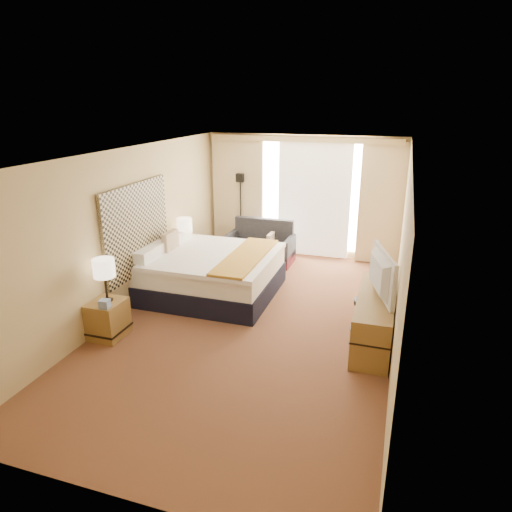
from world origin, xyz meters
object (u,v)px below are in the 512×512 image
(lamp_right, at_px, (184,225))
(television, at_px, (375,274))
(nightstand_left, at_px, (108,319))
(media_dresser, at_px, (375,318))
(loveseat, at_px, (261,248))
(floor_lamp, at_px, (240,197))
(lamp_left, at_px, (104,269))
(bed, at_px, (211,272))
(nightstand_right, at_px, (185,263))
(desk_chair, at_px, (372,304))

(lamp_right, relative_size, television, 0.55)
(nightstand_left, bearing_deg, television, 16.25)
(media_dresser, distance_m, loveseat, 3.76)
(floor_lamp, bearing_deg, lamp_left, -96.39)
(media_dresser, xyz_separation_m, lamp_left, (-3.68, -1.04, 0.70))
(lamp_left, bearing_deg, nightstand_left, -145.04)
(media_dresser, height_order, bed, bed)
(media_dresser, bearing_deg, lamp_right, 157.97)
(nightstand_left, xyz_separation_m, lamp_left, (0.02, 0.01, 0.78))
(nightstand_right, xyz_separation_m, television, (3.65, -1.44, 0.75))
(loveseat, relative_size, desk_chair, 1.42)
(media_dresser, relative_size, loveseat, 1.28)
(nightstand_right, height_order, desk_chair, desk_chair)
(nightstand_right, relative_size, media_dresser, 0.31)
(nightstand_left, height_order, floor_lamp, floor_lamp)
(nightstand_right, height_order, loveseat, loveseat)
(nightstand_left, xyz_separation_m, floor_lamp, (0.51, 4.35, 0.97))
(nightstand_right, bearing_deg, lamp_left, -89.55)
(lamp_right, bearing_deg, television, -22.12)
(nightstand_left, bearing_deg, floor_lamp, 83.38)
(nightstand_right, height_order, bed, bed)
(nightstand_left, distance_m, television, 3.87)
(nightstand_left, xyz_separation_m, media_dresser, (3.70, 1.05, 0.07))
(lamp_right, bearing_deg, bed, -39.01)
(loveseat, distance_m, lamp_right, 1.85)
(floor_lamp, bearing_deg, television, -46.26)
(nightstand_left, distance_m, floor_lamp, 4.49)
(nightstand_left, xyz_separation_m, television, (3.65, 1.06, 0.75))
(lamp_left, bearing_deg, loveseat, 73.44)
(floor_lamp, bearing_deg, loveseat, -40.18)
(loveseat, bearing_deg, floor_lamp, 140.40)
(bed, distance_m, desk_chair, 2.89)
(media_dresser, distance_m, lamp_right, 4.03)
(nightstand_right, relative_size, bed, 0.25)
(floor_lamp, relative_size, lamp_right, 2.88)
(media_dresser, distance_m, lamp_left, 3.89)
(media_dresser, relative_size, bed, 0.81)
(nightstand_left, bearing_deg, loveseat, 73.23)
(nightstand_left, relative_size, floor_lamp, 0.31)
(floor_lamp, bearing_deg, nightstand_right, -105.27)
(nightstand_left, distance_m, loveseat, 3.98)
(nightstand_left, distance_m, bed, 2.07)
(lamp_right, bearing_deg, media_dresser, -22.03)
(lamp_left, xyz_separation_m, lamp_right, (-0.00, 2.53, -0.03))
(television, bearing_deg, lamp_right, 51.14)
(loveseat, bearing_deg, lamp_right, -131.11)
(desk_chair, bearing_deg, media_dresser, -92.71)
(nightstand_right, distance_m, floor_lamp, 2.15)
(lamp_right, xyz_separation_m, television, (3.63, -1.48, -0.00))
(desk_chair, distance_m, lamp_right, 3.86)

